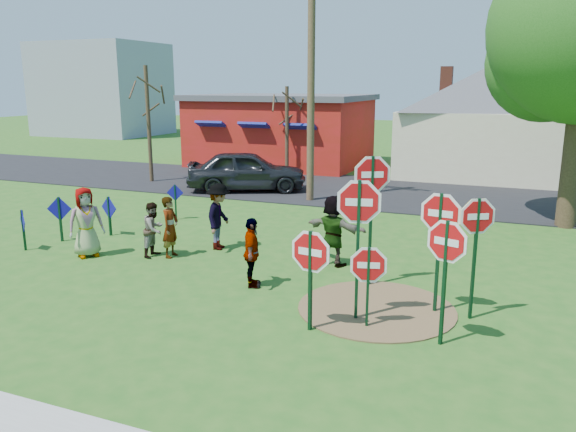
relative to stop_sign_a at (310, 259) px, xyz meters
name	(u,v)px	position (x,y,z in m)	size (l,w,h in m)	color
ground	(208,268)	(-3.58, 2.43, -1.37)	(120.00, 120.00, 0.00)	#225618
road	(341,189)	(-3.58, 13.93, -1.35)	(120.00, 7.50, 0.04)	black
dirt_patch	(376,308)	(0.92, 1.43, -1.36)	(3.20, 3.20, 0.03)	brown
red_building	(282,129)	(-9.08, 20.43, 0.59)	(9.40, 7.69, 3.90)	maroon
cream_house	(488,116)	(1.92, 20.43, 1.55)	(9.40, 9.40, 6.50)	beige
distant_building	(102,89)	(-31.58, 32.43, 2.63)	(10.00, 8.00, 8.00)	#8C939E
stop_sign_a	(310,259)	(0.00, 0.00, 0.00)	(1.06, 0.16, 2.05)	#0D321A
stop_sign_b	(372,188)	(0.43, 2.74, 0.89)	(0.99, 0.54, 3.11)	#0D321A
stop_sign_c	(440,226)	(2.04, 1.73, 0.42)	(1.08, 0.19, 2.58)	#0D321A
stop_sign_d	(477,228)	(2.73, 1.66, 0.46)	(0.83, 0.50, 2.53)	#0D321A
stop_sign_e	(368,270)	(0.95, 0.52, -0.25)	(0.91, 0.27, 1.70)	#0D321A
stop_sign_f	(446,252)	(2.34, 0.30, 0.32)	(0.95, 0.36, 2.38)	#0D321A
stop_sign_g	(359,218)	(0.66, 0.80, 0.66)	(1.12, 0.29, 2.91)	#0D321A
blue_diamond_a	(23,226)	(-9.03, 1.90, -0.67)	(0.55, 0.38, 1.15)	#0D321A
blue_diamond_b	(60,214)	(-8.77, 2.99, -0.56)	(0.68, 0.27, 1.33)	#0D321A
blue_diamond_c	(109,212)	(-7.88, 4.05, -0.64)	(0.68, 0.20, 1.21)	#0D321A
blue_diamond_d	(175,198)	(-7.17, 6.53, -0.62)	(0.55, 0.18, 1.21)	#0D321A
person_a	(86,222)	(-7.04, 2.11, -0.44)	(0.91, 0.59, 1.86)	#454E9A
person_b	(170,227)	(-4.96, 2.91, -0.57)	(0.59, 0.39, 1.62)	#247E65
person_c	(154,229)	(-5.41, 2.82, -0.65)	(0.71, 0.55, 1.46)	brown
person_d	(219,217)	(-4.13, 4.04, -0.46)	(1.19, 0.68, 1.84)	#323136
person_e	(252,253)	(-1.99, 1.66, -0.58)	(0.93, 0.39, 1.59)	#4C2C50
person_f	(333,231)	(-0.78, 3.85, -0.48)	(1.67, 0.53, 1.80)	#1B4C24
suv	(247,171)	(-7.22, 12.09, -0.49)	(2.01, 4.99, 1.70)	#323338
utility_pole	(311,76)	(-4.04, 11.20, 3.39)	(2.19, 0.57, 9.05)	#4C3823
bare_tree_west	(148,108)	(-12.40, 12.52, 2.05)	(1.80, 1.80, 5.30)	#382819
bare_tree_east	(287,119)	(-7.14, 16.41, 1.46)	(1.80, 1.80, 4.37)	#382819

